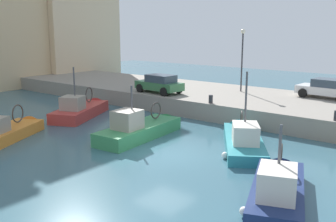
{
  "coord_description": "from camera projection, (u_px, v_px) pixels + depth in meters",
  "views": [
    {
      "loc": [
        -14.35,
        -11.57,
        6.15
      ],
      "look_at": [
        3.64,
        2.69,
        1.2
      ],
      "focal_mm": 41.59,
      "sensor_mm": 36.0,
      "label": 1
    }
  ],
  "objects": [
    {
      "name": "water_surface",
      "position": [
        165.0,
        154.0,
        19.32
      ],
      "size": [
        80.0,
        80.0,
        0.0
      ],
      "primitive_type": "plane",
      "color": "#386070",
      "rests_on": "ground"
    },
    {
      "name": "fishing_boat_navy",
      "position": [
        278.0,
        194.0,
        14.29
      ],
      "size": [
        6.3,
        3.67,
        3.8
      ],
      "color": "navy",
      "rests_on": "ground"
    },
    {
      "name": "fishing_boat_teal",
      "position": [
        243.0,
        143.0,
        20.62
      ],
      "size": [
        6.83,
        5.18,
        4.86
      ],
      "color": "teal",
      "rests_on": "ground"
    },
    {
      "name": "fishing_boat_green",
      "position": [
        143.0,
        134.0,
        22.38
      ],
      "size": [
        6.77,
        2.37,
        3.94
      ],
      "color": "#388951",
      "rests_on": "ground"
    },
    {
      "name": "parked_car_white",
      "position": [
        328.0,
        88.0,
        27.64
      ],
      "size": [
        2.21,
        4.15,
        1.37
      ],
      "color": "silver",
      "rests_on": "quay_wall"
    },
    {
      "name": "fishing_boat_orange",
      "position": [
        6.0,
        137.0,
        21.78
      ],
      "size": [
        6.66,
        4.33,
        4.08
      ],
      "color": "orange",
      "rests_on": "ground"
    },
    {
      "name": "quay_wall",
      "position": [
        265.0,
        106.0,
        28.0
      ],
      "size": [
        9.0,
        56.0,
        1.2
      ],
      "primitive_type": "cube",
      "color": "gray",
      "rests_on": "ground"
    },
    {
      "name": "mooring_bollard_mid",
      "position": [
        211.0,
        99.0,
        25.85
      ],
      "size": [
        0.28,
        0.28,
        0.55
      ],
      "primitive_type": "cylinder",
      "color": "#2D2D33",
      "rests_on": "quay_wall"
    },
    {
      "name": "quay_streetlamp",
      "position": [
        242.0,
        50.0,
        30.02
      ],
      "size": [
        0.36,
        0.36,
        4.83
      ],
      "color": "#38383D",
      "rests_on": "quay_wall"
    },
    {
      "name": "parked_car_green",
      "position": [
        160.0,
        84.0,
        29.83
      ],
      "size": [
        2.13,
        3.95,
        1.41
      ],
      "color": "#387547",
      "rests_on": "quay_wall"
    },
    {
      "name": "fishing_boat_red",
      "position": [
        83.0,
        114.0,
        27.57
      ],
      "size": [
        6.46,
        4.34,
        4.47
      ],
      "color": "#BC3833",
      "rests_on": "ground"
    }
  ]
}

